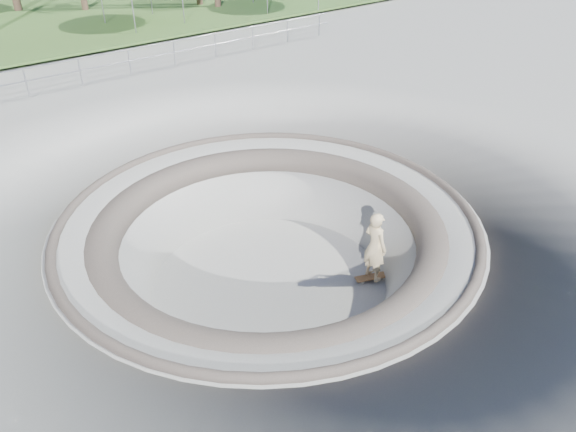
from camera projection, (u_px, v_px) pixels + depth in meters
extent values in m
plane|color=#989893|center=(268.00, 219.00, 13.65)|extent=(180.00, 180.00, 0.00)
torus|color=#989893|center=(269.00, 284.00, 14.71)|extent=(14.00, 14.00, 4.00)
cylinder|color=#989893|center=(269.00, 282.00, 14.68)|extent=(6.60, 6.60, 0.10)
torus|color=#554C44|center=(268.00, 220.00, 13.66)|extent=(10.24, 10.24, 0.24)
torus|color=#554C44|center=(268.00, 235.00, 13.88)|extent=(8.91, 8.91, 0.81)
ellipsoid|color=olive|center=(6.00, 28.00, 62.02)|extent=(61.60, 44.00, 28.60)
cylinder|color=#919299|center=(78.00, 59.00, 21.03)|extent=(25.00, 0.05, 0.05)
cylinder|color=#919299|center=(80.00, 70.00, 21.27)|extent=(25.00, 0.05, 0.05)
cube|color=brown|center=(372.00, 277.00, 14.66)|extent=(0.93, 0.57, 0.02)
cylinder|color=#A4A4A8|center=(372.00, 278.00, 14.68)|extent=(0.11, 0.19, 0.04)
cylinder|color=#A4A4A8|center=(372.00, 278.00, 14.68)|extent=(0.11, 0.19, 0.04)
cylinder|color=beige|center=(372.00, 278.00, 14.69)|extent=(0.08, 0.06, 0.07)
cylinder|color=beige|center=(372.00, 278.00, 14.69)|extent=(0.08, 0.06, 0.07)
cylinder|color=beige|center=(372.00, 278.00, 14.69)|extent=(0.08, 0.06, 0.07)
cylinder|color=beige|center=(372.00, 278.00, 14.69)|extent=(0.08, 0.06, 0.07)
imported|color=beige|center=(375.00, 246.00, 14.14)|extent=(0.50, 0.73, 1.94)
cylinder|color=#919299|center=(127.00, 9.00, 27.16)|extent=(0.06, 0.06, 2.32)
cylinder|color=#919299|center=(181.00, 1.00, 28.71)|extent=(0.06, 0.06, 2.32)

